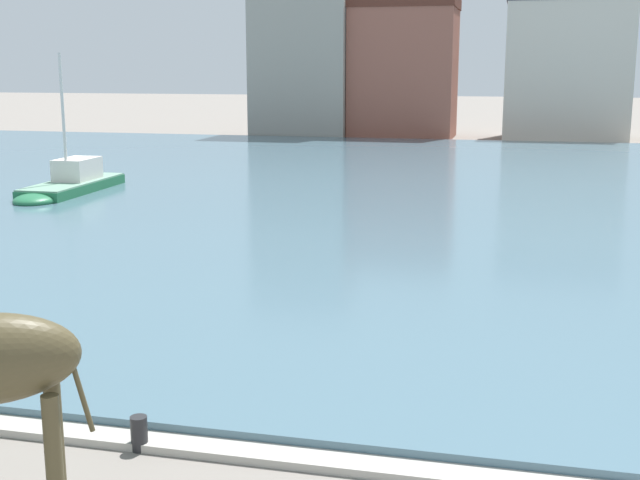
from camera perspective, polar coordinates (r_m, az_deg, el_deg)
harbor_water at (r=35.04m, az=9.88°, el=3.21°), size 85.62×48.55×0.24m
quay_edge_coping at (r=11.55m, az=1.45°, el=-15.10°), size 85.62×0.50×0.12m
sailboat_green at (r=35.21m, az=-16.93°, el=3.55°), size 1.97×6.70×5.81m
mooring_bollard at (r=12.20m, az=-12.33°, el=-12.86°), size 0.24×0.24×0.50m
townhouse_tall_gabled at (r=63.65m, az=-1.15°, el=13.15°), size 7.39×5.39×13.38m
townhouse_narrow_midrow at (r=63.29m, az=5.80°, el=11.65°), size 7.72×6.37×10.18m
townhouse_corner_house at (r=64.17m, az=16.64°, el=11.40°), size 8.94×5.31×10.57m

